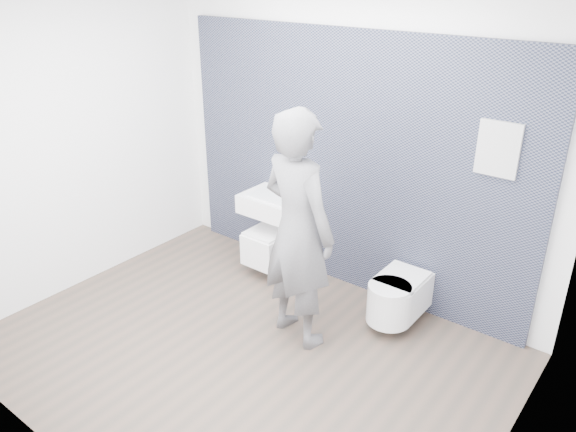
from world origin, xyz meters
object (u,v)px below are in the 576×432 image
Objects in this scene: washbasin at (274,204)px; visitor at (298,230)px; toilet_square at (272,243)px; toilet_rounded at (396,297)px.

visitor is at bearing -41.20° from washbasin.
toilet_square is 1.28m from visitor.
toilet_square is at bearing 177.63° from toilet_rounded.
washbasin reaches higher than toilet_rounded.
washbasin is at bearing -30.51° from visitor.
visitor is (0.84, -0.70, 0.66)m from toilet_square.
visitor reaches higher than washbasin.
toilet_rounded is 1.12m from visitor.
visitor is at bearing -39.66° from toilet_square.
washbasin is 0.31× the size of visitor.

